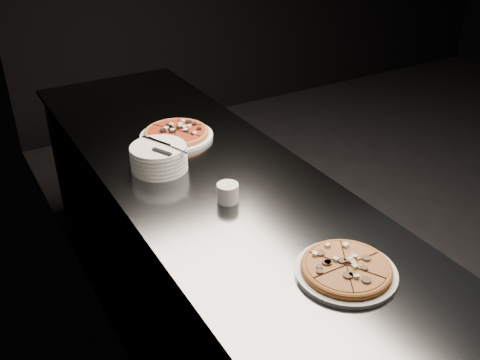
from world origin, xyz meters
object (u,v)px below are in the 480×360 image
counter (210,265)px  plate_stack (159,157)px  pizza_tomato (176,134)px  ramekin (228,192)px  pizza_mushroom (346,269)px  cutlery (162,147)px

counter → plate_stack: 0.54m
counter → pizza_tomato: size_ratio=7.83×
ramekin → counter: bearing=80.8°
pizza_mushroom → pizza_tomato: bearing=91.8°
counter → pizza_tomato: bearing=85.9°
pizza_tomato → plate_stack: plate_stack is taller
pizza_tomato → plate_stack: (-0.17, -0.22, 0.03)m
ramekin → plate_stack: bearing=108.1°
cutlery → ramekin: cutlery is taller
pizza_tomato → ramekin: (-0.06, -0.56, 0.02)m
plate_stack → ramekin: 0.35m
pizza_mushroom → pizza_tomato: (-0.03, 1.07, 0.00)m
pizza_mushroom → plate_stack: (-0.21, 0.85, 0.03)m
counter → pizza_tomato: 0.58m
pizza_mushroom → pizza_tomato: 1.07m
pizza_tomato → pizza_mushroom: bearing=-88.2°
pizza_mushroom → cutlery: size_ratio=1.28×
ramekin → cutlery: bearing=107.6°
pizza_mushroom → plate_stack: plate_stack is taller
cutlery → ramekin: size_ratio=2.99×
plate_stack → cutlery: cutlery is taller
pizza_tomato → ramekin: ramekin is taller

